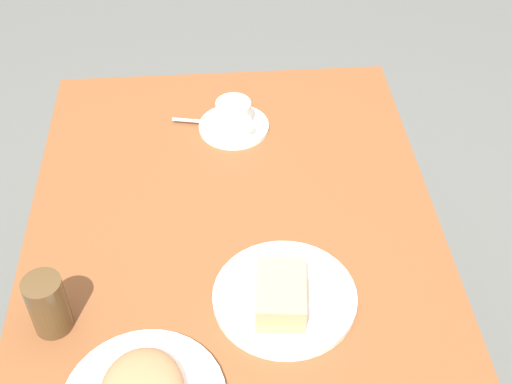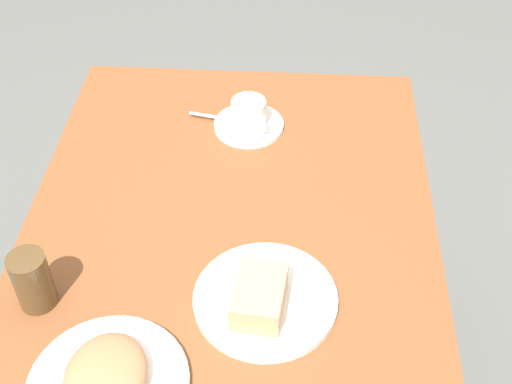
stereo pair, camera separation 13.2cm
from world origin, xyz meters
TOP-DOWN VIEW (x-y plane):
  - dining_table at (0.00, 0.00)m, footprint 1.11×0.79m
  - sandwich_plate at (0.15, 0.08)m, footprint 0.25×0.25m
  - sandwich_front at (0.17, 0.07)m, footprint 0.13×0.09m
  - coffee_saucer at (-0.33, 0.02)m, footprint 0.16×0.16m
  - coffee_cup at (-0.33, 0.02)m, footprint 0.09×0.08m
  - spoon at (-0.35, -0.06)m, footprint 0.03×0.10m
  - side_food_pile at (0.33, -0.15)m, footprint 0.15×0.13m
  - drinking_glass at (0.17, -0.31)m, footprint 0.06×0.06m

SIDE VIEW (x-z plane):
  - dining_table at x=0.00m, z-range 0.28..1.00m
  - coffee_saucer at x=-0.33m, z-range 0.72..0.73m
  - sandwich_plate at x=0.15m, z-range 0.72..0.74m
  - spoon at x=-0.35m, z-range 0.73..0.74m
  - side_food_pile at x=0.33m, z-range 0.74..0.78m
  - sandwich_front at x=0.17m, z-range 0.74..0.79m
  - coffee_cup at x=-0.33m, z-range 0.73..0.79m
  - drinking_glass at x=0.17m, z-range 0.72..0.83m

